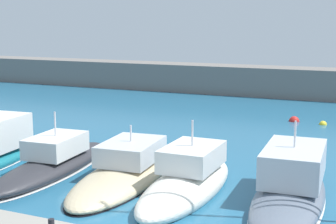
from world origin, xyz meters
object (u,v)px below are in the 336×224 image
at_px(motorboat_sand_third, 126,172).
at_px(motorboat_ivory_fourth, 188,181).
at_px(motorboat_slate_fifth, 291,187).
at_px(mooring_buoy_yellow, 323,125).
at_px(motorboat_charcoal_second, 54,162).
at_px(mooring_buoy_red, 294,121).

xyz_separation_m(motorboat_sand_third, motorboat_ivory_fourth, (3.18, -0.51, 0.16)).
bearing_deg(motorboat_sand_third, motorboat_ivory_fourth, -104.04).
bearing_deg(motorboat_ivory_fourth, motorboat_slate_fifth, -82.08).
bearing_deg(motorboat_slate_fifth, mooring_buoy_yellow, -0.57).
distance_m(motorboat_charcoal_second, mooring_buoy_yellow, 19.20).
bearing_deg(motorboat_sand_third, mooring_buoy_red, -19.99).
height_order(motorboat_charcoal_second, motorboat_slate_fifth, motorboat_slate_fifth).
xyz_separation_m(motorboat_slate_fifth, mooring_buoy_red, (-2.82, 16.33, -0.63)).
height_order(motorboat_sand_third, mooring_buoy_yellow, motorboat_sand_third).
distance_m(motorboat_slate_fifth, mooring_buoy_yellow, 16.02).
bearing_deg(motorboat_charcoal_second, motorboat_sand_third, -90.00).
xyz_separation_m(motorboat_sand_third, mooring_buoy_red, (4.42, 16.41, -0.33)).
distance_m(motorboat_slate_fifth, mooring_buoy_red, 16.58).
xyz_separation_m(motorboat_charcoal_second, motorboat_ivory_fourth, (6.84, -0.24, 0.05)).
height_order(motorboat_slate_fifth, mooring_buoy_red, motorboat_slate_fifth).
bearing_deg(motorboat_slate_fifth, motorboat_charcoal_second, 88.35).
relative_size(motorboat_ivory_fourth, motorboat_slate_fifth, 0.87).
relative_size(motorboat_ivory_fourth, mooring_buoy_yellow, 15.35).
bearing_deg(mooring_buoy_red, mooring_buoy_yellow, -9.74).
xyz_separation_m(mooring_buoy_yellow, mooring_buoy_red, (-2.00, 0.34, 0.00)).
height_order(motorboat_charcoal_second, motorboat_ivory_fourth, motorboat_ivory_fourth).
height_order(motorboat_sand_third, motorboat_slate_fifth, motorboat_slate_fifth).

